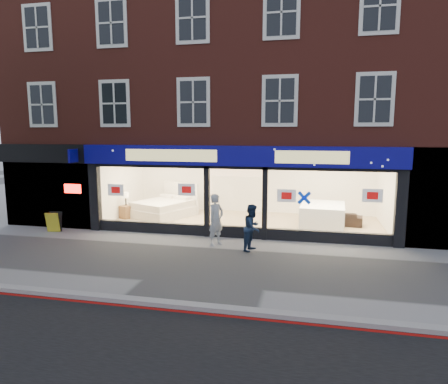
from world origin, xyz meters
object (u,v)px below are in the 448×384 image
(a_board, at_px, (54,222))
(pedestrian_grey, at_px, (216,220))
(pedestrian_blue, at_px, (252,228))
(display_bed, at_px, (165,207))
(sofa, at_px, (338,218))
(mattress_stack, at_px, (323,215))

(a_board, xyz_separation_m, pedestrian_grey, (6.44, -0.41, 0.49))
(pedestrian_blue, bearing_deg, display_bed, 64.37)
(pedestrian_blue, bearing_deg, sofa, -20.69)
(display_bed, xyz_separation_m, sofa, (7.35, -0.10, -0.11))
(display_bed, xyz_separation_m, pedestrian_blue, (4.48, -3.97, 0.28))
(mattress_stack, distance_m, a_board, 10.42)
(sofa, bearing_deg, display_bed, 4.98)
(mattress_stack, height_order, pedestrian_blue, pedestrian_blue)
(pedestrian_blue, bearing_deg, mattress_stack, -15.72)
(sofa, xyz_separation_m, pedestrian_blue, (-2.87, -3.87, 0.38))
(mattress_stack, xyz_separation_m, a_board, (-10.00, -2.91, -0.13))
(sofa, relative_size, pedestrian_grey, 1.07)
(display_bed, distance_m, pedestrian_blue, 5.99)
(mattress_stack, xyz_separation_m, pedestrian_blue, (-2.27, -3.69, 0.24))
(mattress_stack, xyz_separation_m, pedestrian_grey, (-3.56, -3.32, 0.35))
(sofa, bearing_deg, pedestrian_grey, 45.87)
(display_bed, height_order, a_board, display_bed)
(display_bed, relative_size, sofa, 1.61)
(sofa, bearing_deg, mattress_stack, 22.24)
(pedestrian_grey, bearing_deg, mattress_stack, -16.49)
(mattress_stack, bearing_deg, a_board, -163.76)
(a_board, bearing_deg, mattress_stack, 5.53)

